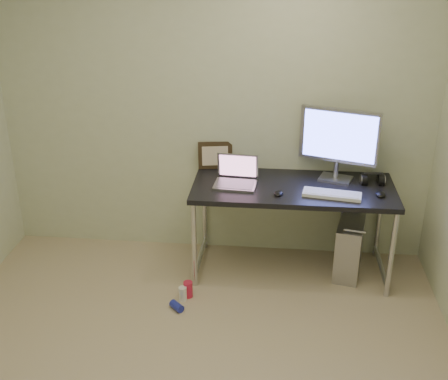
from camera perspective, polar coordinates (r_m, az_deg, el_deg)
wall_back at (r=4.50m, az=-1.00°, el=8.32°), size 3.50×0.02×2.50m
desk at (r=4.36m, az=7.02°, el=-0.56°), size 1.55×0.68×0.75m
tower_computer at (r=4.61m, az=12.60°, el=-5.69°), size 0.28×0.47×0.48m
cable_a at (r=4.77m, az=11.86°, el=-2.25°), size 0.01×0.16×0.69m
cable_b at (r=4.77m, az=12.93°, el=-2.62°), size 0.02×0.11×0.71m
can_red at (r=4.30m, az=-3.67°, el=-10.04°), size 0.09×0.09×0.13m
can_white at (r=4.27m, az=-4.22°, el=-10.46°), size 0.07×0.07×0.11m
can_blue at (r=4.19m, az=-4.82°, el=-11.68°), size 0.12×0.12×0.06m
laptop at (r=4.32m, az=1.25°, el=1.28°), size 0.34×0.28×0.22m
monitor at (r=4.38m, az=11.59°, el=5.10°), size 0.59×0.25×0.57m
keyboard at (r=4.20m, az=10.91°, el=-0.43°), size 0.44×0.21×0.03m
mouse_right at (r=4.28m, az=15.63°, el=-0.31°), size 0.08×0.12×0.04m
mouse_left at (r=4.16m, az=5.57°, el=-0.25°), size 0.09×0.11×0.03m
headphones at (r=4.47m, az=14.84°, el=1.00°), size 0.17×0.11×0.12m
picture_frame at (r=4.59m, az=-0.90°, el=3.55°), size 0.29×0.13×0.23m
webcam at (r=4.53m, az=2.11°, el=3.04°), size 0.04×0.03×0.13m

